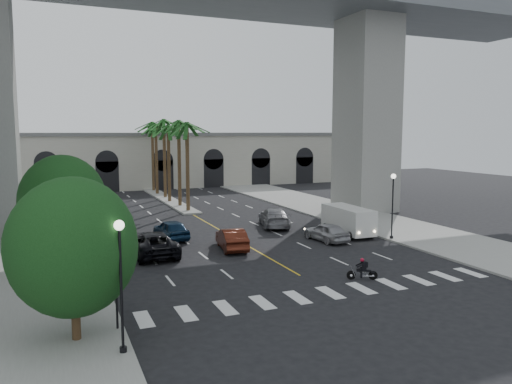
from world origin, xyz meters
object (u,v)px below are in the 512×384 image
object	(u,v)px
lamp_post_left_far	(84,203)
lamp_post_left_near	(121,275)
traffic_signal_near	(116,276)
motorcycle_rider	(363,270)
car_e	(171,230)
car_c	(152,244)
cargo_van	(348,220)
car_b	(232,239)
pedestrian_a	(84,274)
traffic_signal_far	(106,254)
car_a	(326,232)
lamp_post_right	(393,200)
car_d	(274,217)

from	to	relation	value
lamp_post_left_far	lamp_post_left_near	bearing A→B (deg)	-90.00
traffic_signal_near	motorcycle_rider	xyz separation A→B (m)	(14.33, 2.33, -1.92)
motorcycle_rider	car_e	size ratio (longest dim) A/B	0.36
car_c	lamp_post_left_far	bearing A→B (deg)	-54.79
lamp_post_left_near	car_e	distance (m)	21.28
lamp_post_left_near	cargo_van	bearing A→B (deg)	37.80
lamp_post_left_far	car_b	bearing A→B (deg)	-31.23
lamp_post_left_near	pedestrian_a	bearing A→B (deg)	95.74
motorcycle_rider	car_b	world-z (taller)	car_b
traffic_signal_far	car_a	world-z (taller)	traffic_signal_far
lamp_post_right	traffic_signal_far	world-z (taller)	lamp_post_right
car_b	car_e	size ratio (longest dim) A/B	1.01
car_a	car_c	xyz separation A→B (m)	(-13.67, 0.69, 0.11)
cargo_van	car_c	bearing A→B (deg)	-176.62
traffic_signal_far	car_b	size ratio (longest dim) A/B	0.76
lamp_post_left_far	car_c	xyz separation A→B (m)	(4.13, -5.60, -2.37)
car_e	cargo_van	world-z (taller)	cargo_van
traffic_signal_near	pedestrian_a	world-z (taller)	traffic_signal_near
motorcycle_rider	car_e	world-z (taller)	car_e
lamp_post_left_near	car_c	bearing A→B (deg)	75.00
lamp_post_left_far	pedestrian_a	bearing A→B (deg)	-94.03
car_b	traffic_signal_far	bearing A→B (deg)	49.28
lamp_post_right	car_e	world-z (taller)	lamp_post_right
car_e	car_a	bearing A→B (deg)	148.82
traffic_signal_near	motorcycle_rider	distance (m)	14.64
cargo_van	car_b	bearing A→B (deg)	-173.29
lamp_post_left_near	lamp_post_right	bearing A→B (deg)	29.69
car_b	car_c	xyz separation A→B (m)	(-5.77, 0.41, 0.06)
car_b	pedestrian_a	xyz separation A→B (m)	(-10.77, -6.34, 0.23)
lamp_post_left_far	pedestrian_a	distance (m)	12.57
cargo_van	pedestrian_a	xyz separation A→B (m)	(-21.55, -7.38, -0.30)
car_e	lamp_post_left_far	bearing A→B (deg)	-13.41
motorcycle_rider	car_d	xyz separation A→B (m)	(2.08, 17.02, 0.26)
traffic_signal_far	car_b	world-z (taller)	traffic_signal_far
lamp_post_left_near	car_d	distance (m)	27.49
lamp_post_left_far	traffic_signal_near	world-z (taller)	lamp_post_left_far
lamp_post_left_far	motorcycle_rider	xyz separation A→B (m)	(14.43, -16.17, -2.63)
cargo_van	pedestrian_a	distance (m)	22.78
lamp_post_left_far	car_b	xyz separation A→B (m)	(9.90, -6.00, -2.43)
lamp_post_left_far	car_e	world-z (taller)	lamp_post_left_far
lamp_post_left_near	car_e	bearing A→B (deg)	71.96
lamp_post_left_near	motorcycle_rider	xyz separation A→B (m)	(14.43, 4.83, -2.63)
car_d	traffic_signal_far	bearing A→B (deg)	59.74
lamp_post_left_near	lamp_post_left_far	bearing A→B (deg)	90.00
car_d	motorcycle_rider	bearing A→B (deg)	99.68
lamp_post_left_near	cargo_van	distance (m)	26.25
traffic_signal_far	cargo_van	xyz separation A→B (m)	(20.58, 9.54, -1.19)
car_b	car_c	size ratio (longest dim) A/B	0.78
motorcycle_rider	car_d	size ratio (longest dim) A/B	0.29
traffic_signal_near	car_e	distance (m)	18.82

